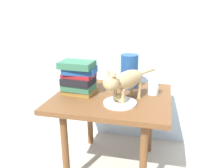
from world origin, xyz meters
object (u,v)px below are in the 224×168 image
object	(u,v)px
side_table	(112,106)
candle_jar	(153,89)
bread_roll	(121,98)
plate	(120,103)
book_stack	(78,77)
green_vase	(129,71)
cat	(125,81)

from	to	relation	value
side_table	candle_jar	distance (m)	0.29
bread_roll	candle_jar	xyz separation A→B (m)	(0.18, 0.20, -0.00)
plate	candle_jar	distance (m)	0.28
book_stack	candle_jar	xyz separation A→B (m)	(0.48, 0.10, -0.07)
plate	side_table	bearing A→B (deg)	122.50
plate	green_vase	distance (m)	0.32
cat	candle_jar	size ratio (longest dim) A/B	5.05
bread_roll	book_stack	xyz separation A→B (m)	(-0.30, 0.10, 0.07)
bread_roll	green_vase	bearing A→B (deg)	89.64
bread_roll	side_table	bearing A→B (deg)	124.66
side_table	candle_jar	bearing A→B (deg)	19.71
plate	green_vase	xyz separation A→B (m)	(0.00, 0.30, 0.11)
side_table	book_stack	xyz separation A→B (m)	(-0.22, -0.01, 0.18)
green_vase	candle_jar	world-z (taller)	green_vase
plate	candle_jar	bearing A→B (deg)	49.83
side_table	candle_jar	xyz separation A→B (m)	(0.25, 0.09, 0.11)
side_table	plate	world-z (taller)	plate
side_table	plate	distance (m)	0.16
book_stack	candle_jar	bearing A→B (deg)	11.94
plate	book_stack	xyz separation A→B (m)	(-0.30, 0.11, 0.10)
bread_roll	book_stack	world-z (taller)	book_stack
bread_roll	book_stack	distance (m)	0.32
plate	candle_jar	world-z (taller)	candle_jar
side_table	book_stack	world-z (taller)	book_stack
cat	bread_roll	bearing A→B (deg)	-116.32
plate	candle_jar	size ratio (longest dim) A/B	2.30
green_vase	candle_jar	distance (m)	0.21
cat	plate	bearing A→B (deg)	-114.98
book_stack	candle_jar	distance (m)	0.49
side_table	book_stack	size ratio (longest dim) A/B	3.25
side_table	cat	bearing A→B (deg)	-38.42
bread_roll	candle_jar	size ratio (longest dim) A/B	0.94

